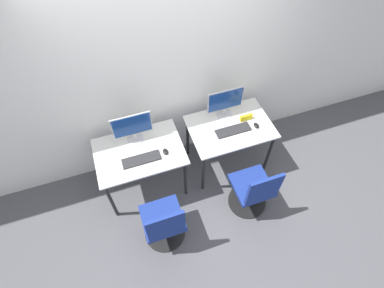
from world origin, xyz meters
TOP-DOWN VIEW (x-y plane):
  - ground_plane at (0.00, 0.00)m, footprint 20.00×20.00m
  - wall_back at (0.00, 0.83)m, footprint 12.00×0.05m
  - desk_left at (-0.57, 0.35)m, footprint 1.00×0.70m
  - monitor_left at (-0.57, 0.54)m, footprint 0.45×0.19m
  - keyboard_left at (-0.57, 0.22)m, footprint 0.43×0.14m
  - mouse_left at (-0.29, 0.23)m, footprint 0.06×0.09m
  - office_chair_left at (-0.52, -0.43)m, footprint 0.48×0.48m
  - desk_right at (0.57, 0.35)m, footprint 1.00×0.70m
  - monitor_right at (0.57, 0.56)m, footprint 0.45×0.19m
  - keyboard_right at (0.57, 0.27)m, footprint 0.43×0.14m
  - mouse_right at (0.86, 0.25)m, footprint 0.06×0.09m
  - office_chair_right at (0.59, -0.38)m, footprint 0.48×0.48m
  - placard_right at (0.79, 0.39)m, footprint 0.16×0.03m

SIDE VIEW (x-z plane):
  - ground_plane at x=0.00m, z-range 0.00..0.00m
  - office_chair_left at x=-0.52m, z-range -0.08..0.82m
  - office_chair_right at x=0.59m, z-range -0.08..0.82m
  - desk_left at x=-0.57m, z-range 0.29..1.05m
  - desk_right at x=0.57m, z-range 0.29..1.05m
  - keyboard_left at x=-0.57m, z-range 0.76..0.78m
  - keyboard_right at x=0.57m, z-range 0.76..0.78m
  - mouse_left at x=-0.29m, z-range 0.76..0.79m
  - mouse_right at x=0.86m, z-range 0.76..0.79m
  - placard_right at x=0.79m, z-range 0.76..0.84m
  - monitor_left at x=-0.57m, z-range 0.77..1.17m
  - monitor_right at x=0.57m, z-range 0.77..1.17m
  - wall_back at x=0.00m, z-range 0.00..2.80m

